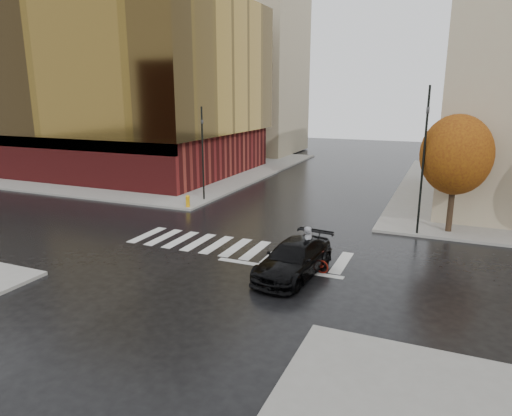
{
  "coord_description": "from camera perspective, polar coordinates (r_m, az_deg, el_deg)",
  "views": [
    {
      "loc": [
        9.68,
        -19.54,
        7.69
      ],
      "look_at": [
        0.8,
        1.27,
        2.0
      ],
      "focal_mm": 32.0,
      "sensor_mm": 36.0,
      "label": 1
    }
  ],
  "objects": [
    {
      "name": "traffic_light_nw",
      "position": [
        33.1,
        -6.69,
        7.41
      ],
      "size": [
        0.18,
        0.15,
        6.66
      ],
      "rotation": [
        0.0,
        0.0,
        -1.68
      ],
      "color": "black",
      "rests_on": "sidewalk_nw"
    },
    {
      "name": "sedan",
      "position": [
        19.91,
        4.74,
        -6.36
      ],
      "size": [
        2.67,
        5.32,
        1.48
      ],
      "primitive_type": "imported",
      "rotation": [
        0.0,
        0.0,
        -0.12
      ],
      "color": "black",
      "rests_on": "ground"
    },
    {
      "name": "ground",
      "position": [
        23.12,
        -3.09,
        -5.33
      ],
      "size": [
        120.0,
        120.0,
        0.0
      ],
      "primitive_type": "plane",
      "color": "black",
      "rests_on": "ground"
    },
    {
      "name": "crosswalk",
      "position": [
        23.54,
        -2.55,
        -4.95
      ],
      "size": [
        12.0,
        3.0,
        0.01
      ],
      "primitive_type": "cube",
      "color": "silver",
      "rests_on": "ground"
    },
    {
      "name": "sidewalk_nw",
      "position": [
        51.4,
        -13.92,
        5.19
      ],
      "size": [
        30.0,
        30.0,
        0.15
      ],
      "primitive_type": "cube",
      "color": "gray",
      "rests_on": "ground"
    },
    {
      "name": "office_glass",
      "position": [
        49.11,
        -17.63,
        14.17
      ],
      "size": [
        27.0,
        19.0,
        16.0
      ],
      "color": "maroon",
      "rests_on": "sidewalk_nw"
    },
    {
      "name": "building_nw_far",
      "position": [
        62.14,
        -1.38,
        16.39
      ],
      "size": [
        14.0,
        12.0,
        20.0
      ],
      "primitive_type": "cube",
      "color": "tan",
      "rests_on": "sidewalk_nw"
    },
    {
      "name": "cyclist",
      "position": [
        20.51,
        6.74,
        -5.95
      ],
      "size": [
        1.86,
        0.94,
        2.02
      ],
      "rotation": [
        0.0,
        0.0,
        1.38
      ],
      "color": "maroon",
      "rests_on": "ground"
    },
    {
      "name": "fire_hydrant",
      "position": [
        31.46,
        -8.53,
        0.96
      ],
      "size": [
        0.3,
        0.3,
        0.84
      ],
      "color": "#E9A20D",
      "rests_on": "sidewalk_nw"
    },
    {
      "name": "tree_ne_a",
      "position": [
        27.13,
        23.74,
        6.09
      ],
      "size": [
        3.8,
        3.8,
        6.5
      ],
      "color": "black",
      "rests_on": "sidewalk_ne"
    },
    {
      "name": "manhole",
      "position": [
        20.34,
        1.57,
        -8.08
      ],
      "size": [
        0.67,
        0.67,
        0.01
      ],
      "primitive_type": "cylinder",
      "rotation": [
        0.0,
        0.0,
        -0.27
      ],
      "color": "#4B3A1B",
      "rests_on": "ground"
    },
    {
      "name": "traffic_light_ne",
      "position": [
        26.03,
        20.29,
        6.82
      ],
      "size": [
        0.17,
        0.21,
        7.97
      ],
      "rotation": [
        0.0,
        0.0,
        3.1
      ],
      "color": "black",
      "rests_on": "sidewalk_ne"
    }
  ]
}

